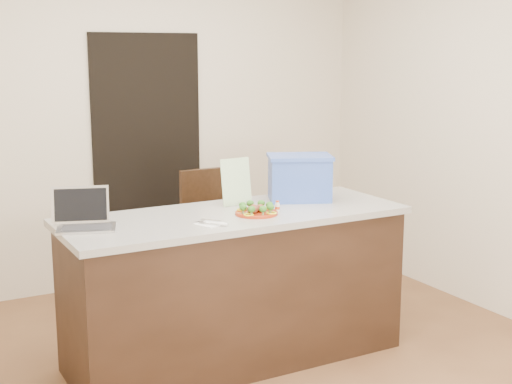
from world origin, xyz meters
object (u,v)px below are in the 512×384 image
laptop (84,217)px  blue_box (300,177)px  yogurt_bottle (277,207)px  chair (216,231)px  island (235,286)px  napkin (210,224)px  plate (256,213)px

laptop → blue_box: size_ratio=0.75×
laptop → yogurt_bottle: bearing=11.4°
chair → laptop: bearing=-148.9°
island → napkin: size_ratio=15.37×
island → plate: plate is taller
laptop → blue_box: bearing=21.8°
napkin → chair: (0.52, 1.02, -0.34)m
yogurt_bottle → blue_box: size_ratio=0.13×
yogurt_bottle → laptop: bearing=171.9°
island → yogurt_bottle: bearing=-19.3°
island → chair: (0.27, 0.83, 0.12)m
island → plate: (0.09, -0.10, 0.47)m
napkin → laptop: laptop is taller
napkin → island: bearing=37.4°
island → napkin: (-0.25, -0.19, 0.46)m
napkin → blue_box: bearing=22.4°
napkin → laptop: (-0.63, 0.27, 0.06)m
napkin → yogurt_bottle: size_ratio=2.12×
blue_box → yogurt_bottle: bearing=-119.4°
plate → yogurt_bottle: yogurt_bottle is taller
napkin → chair: 1.20m
island → chair: chair is taller
island → blue_box: blue_box is taller
plate → napkin: 0.35m
yogurt_bottle → chair: 0.99m
plate → napkin: (-0.34, -0.09, -0.01)m
blue_box → island: bearing=-142.3°
island → laptop: size_ratio=5.69×
napkin → yogurt_bottle: (0.49, 0.11, 0.02)m
plate → yogurt_bottle: (0.15, 0.02, 0.02)m
laptop → plate: bearing=9.2°
laptop → chair: laptop is taller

